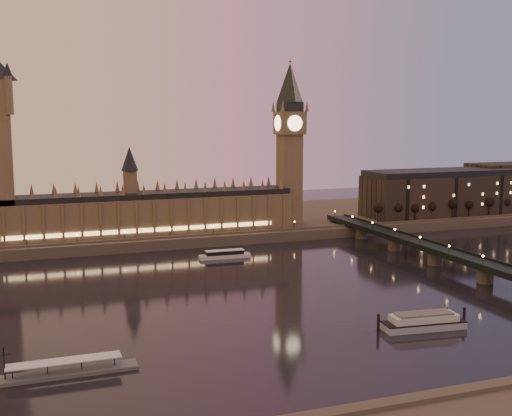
{
  "coord_description": "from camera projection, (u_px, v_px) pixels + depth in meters",
  "views": [
    {
      "loc": [
        -103.38,
        -250.93,
        75.18
      ],
      "look_at": [
        0.36,
        35.0,
        31.6
      ],
      "focal_mm": 45.0,
      "sensor_mm": 36.0,
      "label": 1
    }
  ],
  "objects": [
    {
      "name": "far_embankment",
      "position": [
        232.0,
        222.0,
        442.31
      ],
      "size": [
        560.0,
        130.0,
        6.0
      ],
      "primitive_type": "cube",
      "color": "#423D35",
      "rests_on": "ground"
    },
    {
      "name": "bare_tree_5",
      "position": [
        471.0,
        204.0,
        440.61
      ],
      "size": [
        6.05,
        6.05,
        12.3
      ],
      "color": "black",
      "rests_on": "ground"
    },
    {
      "name": "bare_tree_6",
      "position": [
        488.0,
        203.0,
        445.64
      ],
      "size": [
        6.05,
        6.05,
        12.3
      ],
      "color": "black",
      "rests_on": "ground"
    },
    {
      "name": "bare_tree_1",
      "position": [
        396.0,
        209.0,
        420.51
      ],
      "size": [
        6.05,
        6.05,
        12.3
      ],
      "color": "black",
      "rests_on": "ground"
    },
    {
      "name": "big_ben",
      "position": [
        290.0,
        134.0,
        400.81
      ],
      "size": [
        17.68,
        17.68,
        104.0
      ],
      "color": "brown",
      "rests_on": "ground"
    },
    {
      "name": "ground",
      "position": [
        283.0,
        290.0,
        279.07
      ],
      "size": [
        700.0,
        700.0,
        0.0
      ],
      "primitive_type": "plane",
      "color": "black",
      "rests_on": "ground"
    },
    {
      "name": "bare_tree_3",
      "position": [
        434.0,
        206.0,
        430.56
      ],
      "size": [
        6.05,
        6.05,
        12.3
      ],
      "color": "black",
      "rests_on": "ground"
    },
    {
      "name": "bare_tree_2",
      "position": [
        415.0,
        207.0,
        425.54
      ],
      "size": [
        6.05,
        6.05,
        12.3
      ],
      "color": "black",
      "rests_on": "ground"
    },
    {
      "name": "cruise_boat_a",
      "position": [
        225.0,
        255.0,
        342.66
      ],
      "size": [
        27.62,
        7.28,
        4.38
      ],
      "rotation": [
        0.0,
        0.0,
        -0.05
      ],
      "color": "silver",
      "rests_on": "ground"
    },
    {
      "name": "bare_tree_7",
      "position": [
        506.0,
        202.0,
        450.67
      ],
      "size": [
        6.05,
        6.05,
        12.3
      ],
      "color": "black",
      "rests_on": "ground"
    },
    {
      "name": "city_block",
      "position": [
        463.0,
        190.0,
        463.57
      ],
      "size": [
        155.0,
        45.0,
        34.0
      ],
      "color": "black",
      "rests_on": "ground"
    },
    {
      "name": "pontoon_pier",
      "position": [
        67.0,
        371.0,
        187.94
      ],
      "size": [
        40.24,
        6.71,
        10.73
      ],
      "color": "#595B5E",
      "rests_on": "ground"
    },
    {
      "name": "palace_of_westminster",
      "position": [
        141.0,
        208.0,
        375.03
      ],
      "size": [
        180.0,
        26.62,
        52.0
      ],
      "color": "brown",
      "rests_on": "ground"
    },
    {
      "name": "moored_barge",
      "position": [
        424.0,
        322.0,
        228.32
      ],
      "size": [
        34.45,
        11.68,
        6.35
      ],
      "rotation": [
        0.0,
        0.0,
        -0.11
      ],
      "color": "#9AAAC4",
      "rests_on": "ground"
    },
    {
      "name": "westminster_bridge",
      "position": [
        458.0,
        262.0,
        309.22
      ],
      "size": [
        13.2,
        260.0,
        15.3
      ],
      "color": "black",
      "rests_on": "ground"
    },
    {
      "name": "bare_tree_0",
      "position": [
        376.0,
        210.0,
        415.49
      ],
      "size": [
        6.05,
        6.05,
        12.3
      ],
      "color": "black",
      "rests_on": "ground"
    },
    {
      "name": "bare_tree_4",
      "position": [
        453.0,
        205.0,
        435.59
      ],
      "size": [
        6.05,
        6.05,
        12.3
      ],
      "color": "black",
      "rests_on": "ground"
    }
  ]
}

